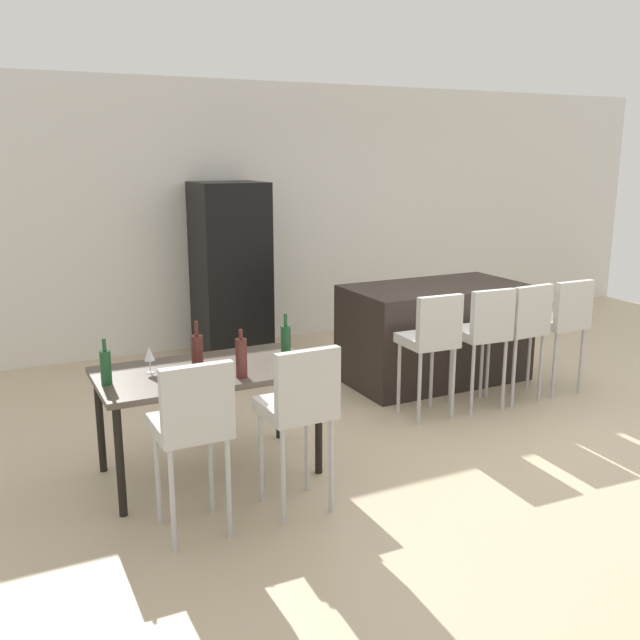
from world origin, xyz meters
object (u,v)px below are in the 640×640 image
(wine_bottle_inner, at_px, (286,342))
(wine_bottle_middle, at_px, (197,351))
(bar_chair_middle, at_px, (484,329))
(wine_bottle_far, at_px, (106,367))
(dining_chair_far, at_px, (300,403))
(dining_chair_near, at_px, (193,421))
(bar_chair_left, at_px, (431,336))
(wine_glass_left, at_px, (149,354))
(kitchen_island, at_px, (434,333))
(bar_chair_far, at_px, (563,318))
(wine_bottle_near, at_px, (241,357))
(refrigerator, at_px, (231,269))
(dining_table, at_px, (207,379))
(bar_chair_right, at_px, (522,324))

(wine_bottle_inner, distance_m, wine_bottle_middle, 0.62)
(bar_chair_middle, height_order, wine_bottle_far, bar_chair_middle)
(bar_chair_middle, height_order, dining_chair_far, same)
(dining_chair_near, bearing_deg, bar_chair_left, 22.60)
(dining_chair_near, height_order, wine_glass_left, dining_chair_near)
(wine_bottle_inner, relative_size, wine_bottle_far, 1.10)
(wine_glass_left, bearing_deg, bar_chair_middle, 1.79)
(kitchen_island, xyz_separation_m, wine_bottle_middle, (-2.61, -0.97, 0.40))
(bar_chair_left, distance_m, bar_chair_middle, 0.53)
(wine_bottle_inner, bearing_deg, bar_chair_far, 3.95)
(kitchen_island, relative_size, dining_chair_far, 1.61)
(dining_chair_far, height_order, wine_glass_left, dining_chair_far)
(bar_chair_far, relative_size, dining_chair_near, 1.00)
(wine_bottle_middle, xyz_separation_m, wine_bottle_near, (0.20, -0.31, 0.01))
(wine_bottle_middle, bearing_deg, wine_glass_left, 171.40)
(dining_chair_near, relative_size, wine_bottle_near, 3.34)
(bar_chair_left, xyz_separation_m, wine_glass_left, (-2.28, -0.09, 0.17))
(dining_chair_far, relative_size, refrigerator, 0.57)
(bar_chair_far, height_order, refrigerator, refrigerator)
(wine_glass_left, bearing_deg, bar_chair_left, 2.21)
(wine_glass_left, bearing_deg, dining_chair_far, -51.27)
(bar_chair_middle, height_order, bar_chair_far, same)
(wine_bottle_inner, bearing_deg, bar_chair_left, 8.03)
(wine_bottle_middle, bearing_deg, wine_bottle_far, -173.29)
(bar_chair_middle, distance_m, bar_chair_far, 0.89)
(bar_chair_far, bearing_deg, wine_bottle_inner, -176.05)
(bar_chair_middle, bearing_deg, dining_table, -175.99)
(wine_bottle_far, bearing_deg, kitchen_island, 18.00)
(kitchen_island, relative_size, bar_chair_far, 1.61)
(bar_chair_far, distance_m, dining_chair_far, 3.17)
(dining_chair_far, bearing_deg, refrigerator, 77.00)
(dining_chair_near, xyz_separation_m, wine_glass_left, (-0.03, 0.85, 0.17))
(bar_chair_far, xyz_separation_m, wine_bottle_far, (-4.00, -0.20, 0.16))
(dining_chair_near, xyz_separation_m, wine_bottle_far, (-0.33, 0.73, 0.16))
(wine_bottle_middle, bearing_deg, bar_chair_right, 2.63)
(dining_table, xyz_separation_m, wine_glass_left, (-0.36, 0.08, 0.19))
(bar_chair_far, bearing_deg, bar_chair_left, 180.00)
(wine_glass_left, bearing_deg, bar_chair_far, 1.36)
(bar_chair_left, height_order, bar_chair_right, same)
(bar_chair_far, height_order, wine_glass_left, bar_chair_far)
(kitchen_island, height_order, bar_chair_middle, bar_chair_middle)
(wine_bottle_far, bearing_deg, bar_chair_far, 2.93)
(bar_chair_far, height_order, wine_bottle_middle, wine_bottle_middle)
(refrigerator, bearing_deg, dining_table, -112.42)
(bar_chair_left, xyz_separation_m, bar_chair_far, (1.42, -0.00, 0.00))
(bar_chair_far, distance_m, wine_bottle_middle, 3.41)
(bar_chair_left, xyz_separation_m, wine_bottle_middle, (-1.98, -0.13, 0.16))
(wine_bottle_near, bearing_deg, dining_table, 118.74)
(dining_table, height_order, dining_chair_near, dining_chair_near)
(wine_bottle_middle, height_order, wine_bottle_near, wine_bottle_middle)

